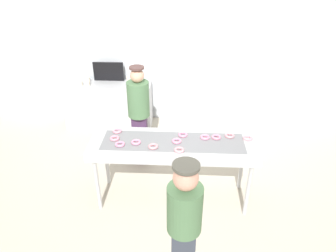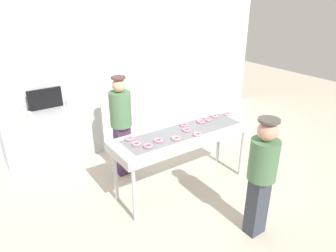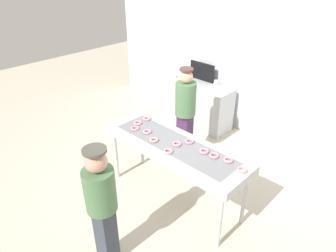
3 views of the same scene
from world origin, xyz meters
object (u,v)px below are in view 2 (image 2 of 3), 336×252
(strawberry_donut_5, at_px, (197,134))
(strawberry_donut_9, at_px, (129,138))
(strawberry_donut_1, at_px, (227,114))
(paper_cup_2, at_px, (20,117))
(strawberry_donut_0, at_px, (208,119))
(strawberry_donut_8, at_px, (148,146))
(strawberry_donut_11, at_px, (158,140))
(strawberry_donut_4, at_px, (184,125))
(fryer_conveyor, at_px, (183,136))
(strawberry_donut_3, at_px, (201,121))
(paper_cup_0, at_px, (30,115))
(prep_counter, at_px, (54,135))
(strawberry_donut_6, at_px, (176,138))
(strawberry_donut_10, at_px, (186,130))
(strawberry_donut_2, at_px, (136,144))
(paper_cup_1, at_px, (68,102))
(menu_display, at_px, (45,99))
(strawberry_donut_7, at_px, (214,116))
(customer_waiting, at_px, (262,172))
(worker_baker, at_px, (121,121))
(paper_cup_3, at_px, (24,112))

(strawberry_donut_5, relative_size, strawberry_donut_9, 1.00)
(strawberry_donut_1, distance_m, paper_cup_2, 3.46)
(strawberry_donut_0, relative_size, paper_cup_2, 1.29)
(strawberry_donut_8, height_order, strawberry_donut_11, same)
(strawberry_donut_4, relative_size, strawberry_donut_11, 1.00)
(fryer_conveyor, relative_size, strawberry_donut_3, 17.31)
(strawberry_donut_11, height_order, paper_cup_0, same)
(prep_counter, bearing_deg, strawberry_donut_3, -48.01)
(strawberry_donut_6, height_order, strawberry_donut_10, same)
(strawberry_donut_0, bearing_deg, strawberry_donut_2, -175.78)
(strawberry_donut_5, relative_size, paper_cup_0, 1.29)
(strawberry_donut_8, bearing_deg, strawberry_donut_10, 8.89)
(paper_cup_1, bearing_deg, menu_display, 176.63)
(strawberry_donut_2, height_order, strawberry_donut_6, same)
(strawberry_donut_7, relative_size, customer_waiting, 0.08)
(strawberry_donut_0, bearing_deg, worker_baker, 146.32)
(customer_waiting, xyz_separation_m, menu_display, (-1.53, 3.67, 0.18))
(strawberry_donut_1, height_order, paper_cup_2, same)
(strawberry_donut_9, bearing_deg, strawberry_donut_1, -3.21)
(strawberry_donut_3, xyz_separation_m, paper_cup_3, (-2.19, 2.11, -0.03))
(customer_waiting, bearing_deg, prep_counter, 96.85)
(strawberry_donut_0, xyz_separation_m, strawberry_donut_4, (-0.45, 0.04, 0.00))
(strawberry_donut_11, xyz_separation_m, paper_cup_2, (-1.38, 2.11, -0.03))
(menu_display, bearing_deg, paper_cup_2, -150.14)
(strawberry_donut_0, bearing_deg, strawberry_donut_8, -169.22)
(strawberry_donut_5, relative_size, paper_cup_1, 1.29)
(strawberry_donut_0, relative_size, worker_baker, 0.08)
(menu_display, bearing_deg, strawberry_donut_6, -65.83)
(strawberry_donut_8, distance_m, paper_cup_3, 2.58)
(strawberry_donut_4, bearing_deg, strawberry_donut_5, -96.53)
(strawberry_donut_7, height_order, paper_cup_3, same)
(strawberry_donut_6, distance_m, strawberry_donut_7, 1.07)
(strawberry_donut_11, bearing_deg, strawberry_donut_6, -20.91)
(strawberry_donut_11, height_order, paper_cup_3, same)
(paper_cup_1, bearing_deg, strawberry_donut_8, -83.29)
(strawberry_donut_3, xyz_separation_m, paper_cup_0, (-2.15, 1.93, -0.03))
(paper_cup_3, bearing_deg, strawberry_donut_8, -65.31)
(strawberry_donut_1, relative_size, strawberry_donut_6, 1.00)
(strawberry_donut_3, xyz_separation_m, paper_cup_1, (-1.40, 2.20, -0.03))
(strawberry_donut_11, xyz_separation_m, paper_cup_0, (-1.23, 2.10, -0.03))
(fryer_conveyor, distance_m, paper_cup_0, 2.67)
(menu_display, bearing_deg, fryer_conveyor, -59.64)
(strawberry_donut_0, bearing_deg, strawberry_donut_11, -170.28)
(strawberry_donut_5, xyz_separation_m, paper_cup_3, (-1.85, 2.44, -0.03))
(strawberry_donut_3, bearing_deg, strawberry_donut_10, -162.70)
(paper_cup_2, relative_size, menu_display, 0.17)
(strawberry_donut_6, distance_m, paper_cup_2, 2.73)
(strawberry_donut_6, xyz_separation_m, worker_baker, (-0.33, 1.04, -0.02))
(strawberry_donut_9, bearing_deg, menu_display, 105.21)
(strawberry_donut_1, height_order, worker_baker, worker_baker)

